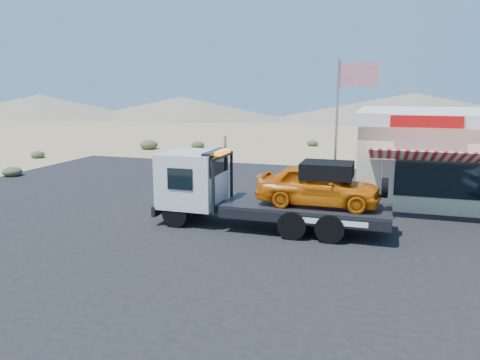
{
  "coord_description": "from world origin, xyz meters",
  "views": [
    {
      "loc": [
        6.64,
        -14.23,
        4.94
      ],
      "look_at": [
        1.41,
        2.29,
        1.5
      ],
      "focal_mm": 35.0,
      "sensor_mm": 36.0,
      "label": 1
    }
  ],
  "objects": [
    {
      "name": "distant_hills",
      "position": [
        -9.77,
        55.14,
        1.89
      ],
      "size": [
        126.0,
        48.0,
        4.2
      ],
      "color": "#726B59",
      "rests_on": "ground"
    },
    {
      "name": "jerky_store",
      "position": [
        10.5,
        8.97,
        1.99
      ],
      "size": [
        10.4,
        9.97,
        3.9
      ],
      "color": "beige",
      "rests_on": "asphalt_lot"
    },
    {
      "name": "flagpole",
      "position": [
        4.93,
        4.5,
        3.76
      ],
      "size": [
        1.55,
        0.1,
        6.0
      ],
      "color": "#99999E",
      "rests_on": "asphalt_lot"
    },
    {
      "name": "asphalt_lot",
      "position": [
        2.0,
        3.0,
        0.01
      ],
      "size": [
        32.0,
        24.0,
        0.02
      ],
      "primitive_type": "cube",
      "color": "black",
      "rests_on": "ground"
    },
    {
      "name": "desert_scrub",
      "position": [
        -13.13,
        10.88,
        0.32
      ],
      "size": [
        22.67,
        34.67,
        0.78
      ],
      "color": "#3A4525",
      "rests_on": "ground"
    },
    {
      "name": "tow_truck",
      "position": [
        2.6,
        1.41,
        1.46
      ],
      "size": [
        8.12,
        2.41,
        2.72
      ],
      "color": "black",
      "rests_on": "asphalt_lot"
    },
    {
      "name": "ground",
      "position": [
        0.0,
        0.0,
        0.0
      ],
      "size": [
        120.0,
        120.0,
        0.0
      ],
      "primitive_type": "plane",
      "color": "#998057",
      "rests_on": "ground"
    }
  ]
}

